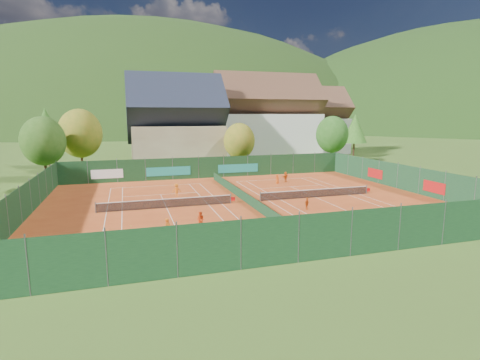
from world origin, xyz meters
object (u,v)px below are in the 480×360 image
chalet (176,128)px  player_right_far_b (285,177)px  player_right_far_a (277,179)px  ball_hopper (422,223)px  player_left_mid (201,220)px  hotel_block_a (266,122)px  player_left_far (176,190)px  hotel_block_b (310,125)px  player_left_near (168,229)px  player_right_near (307,203)px

chalet → player_right_far_b: 24.18m
player_right_far_a → player_right_far_b: size_ratio=0.89×
ball_hopper → player_right_far_b: 22.51m
player_left_mid → player_right_far_b: bearing=82.7°
hotel_block_a → player_left_far: bearing=-125.6°
hotel_block_b → ball_hopper: bearing=-109.1°
hotel_block_b → hotel_block_a: bearing=-150.3°
player_left_far → player_right_far_b: 15.92m
player_left_far → hotel_block_a: bearing=-129.3°
hotel_block_b → player_left_mid: hotel_block_b is taller
player_left_near → player_right_near: (13.54, 4.88, -0.20)m
ball_hopper → player_left_mid: player_left_mid is taller
player_left_far → player_right_near: 14.36m
player_left_far → player_right_far_a: bearing=-166.5°
player_left_mid → hotel_block_b: bearing=88.5°
ball_hopper → player_left_mid: size_ratio=0.59×
ball_hopper → hotel_block_b: bearing=70.9°
chalet → player_left_mid: bearing=-94.8°
player_right_near → player_left_far: bearing=107.1°
chalet → player_left_mid: (-3.13, -37.44, -5.94)m
hotel_block_b → player_left_near: 66.30m
player_left_near → chalet: bearing=36.8°
hotel_block_a → player_right_far_a: hotel_block_a is taller
player_left_far → player_left_mid: bearing=87.8°
chalet → player_right_near: size_ratio=13.74×
chalet → player_left_far: (-3.43, -25.33, -5.88)m
player_right_near → chalet: bearing=69.2°
player_right_far_b → hotel_block_b: bearing=-151.5°
hotel_block_b → player_right_far_b: 40.84m
hotel_block_b → player_left_near: size_ratio=10.94×
hotel_block_a → player_right_far_b: hotel_block_a is taller
player_left_near → player_right_far_a: size_ratio=1.29×
player_left_near → player_left_mid: size_ratio=1.16×
player_right_near → player_right_far_a: size_ratio=0.96×
player_left_mid → player_left_far: 12.12m
player_right_far_b → player_right_far_a: bearing=-1.6°
chalet → player_left_near: (-5.91, -39.36, -5.83)m
player_left_mid → player_right_far_b: (14.81, 17.11, 0.01)m
chalet → ball_hopper: size_ratio=20.25×
player_left_near → player_left_far: size_ratio=1.06×
player_left_near → player_right_far_b: (17.59, 19.04, -0.10)m
chalet → ball_hopper: (13.32, -42.77, -6.07)m
ball_hopper → player_left_far: bearing=133.8°
chalet → player_right_far_a: size_ratio=13.19×
hotel_block_a → player_right_far_a: (-8.82, -27.13, -6.77)m
player_left_near → player_left_far: bearing=35.3°
player_right_far_a → player_right_far_b: bearing=-169.1°
player_left_far → hotel_block_b: bearing=-136.5°
player_left_mid → hotel_block_a: bearing=96.6°
hotel_block_a → player_right_far_a: 29.32m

